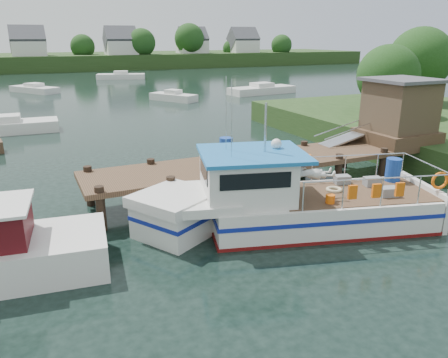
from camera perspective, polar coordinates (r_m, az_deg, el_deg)
name	(u,v)px	position (r m, az deg, el deg)	size (l,w,h in m)	color
ground_plane	(231,195)	(18.32, 0.88, -2.13)	(160.00, 160.00, 0.00)	black
far_shore	(56,58)	(98.24, -21.08, 14.48)	(140.00, 42.55, 9.22)	#27411A
dock	(357,129)	(21.26, 17.02, 6.20)	(16.60, 3.00, 4.78)	#4C3524
lobster_boat	(284,202)	(15.10, 7.82, -3.03)	(10.68, 5.41, 5.17)	silver
moored_far	(121,76)	(72.06, -13.30, 12.96)	(7.71, 4.57, 1.24)	silver
moored_a	(7,126)	(33.73, -26.52, 6.16)	(6.75, 2.52, 1.23)	silver
moored_b	(173,97)	(46.21, -6.63, 10.63)	(4.18, 5.33, 1.14)	silver
moored_c	(262,90)	(51.95, 4.97, 11.55)	(8.28, 3.67, 1.26)	silver
moored_d	(34,89)	(57.50, -23.52, 10.73)	(5.50, 6.65, 1.11)	silver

